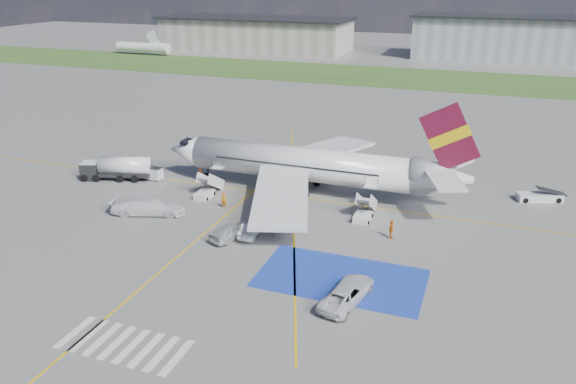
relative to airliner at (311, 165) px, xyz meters
The scene contains 22 objects.
ground 14.48m from the airliner, 96.14° to the right, with size 400.00×400.00×0.00m, color #60605E.
grass_strip 81.08m from the airliner, 91.06° to the left, with size 400.00×30.00×0.01m, color #2D4C1E.
taxiway_line_main 4.21m from the airliner, 126.97° to the right, with size 120.00×0.20×0.01m, color gold.
taxiway_line_cross 25.10m from the airliner, 105.17° to the right, with size 0.20×60.00×0.01m, color gold.
taxiway_line_diag 4.21m from the airliner, 126.97° to the right, with size 0.20×60.00×0.01m, color gold.
staging_box 20.19m from the airliner, 64.74° to the right, with size 14.00×8.00×0.01m, color #1B36A4.
crosswalk 32.35m from the airliner, 95.90° to the right, with size 9.00×4.00×0.01m.
terminal_west 129.04m from the airliner, 115.97° to the left, with size 60.00×22.00×10.00m, color gray.
terminal_centre 122.43m from the airliner, 81.31° to the left, with size 48.00×18.00×12.00m, color gray.
airliner is the anchor object (origin of this frame).
airstairs_fwd 12.52m from the airliner, 154.30° to the right, with size 1.90×5.20×3.60m.
airstairs_aft 9.59m from the airliner, 35.25° to the right, with size 1.90×5.20×3.60m.
fuel_tanker 24.48m from the airliner, behind, with size 8.82×4.71×2.92m.
gpu_cart 19.97m from the airliner, behind, with size 2.07×1.44×1.64m.
belt_loader 26.13m from the airliner, 14.66° to the left, with size 5.53×3.40×1.60m.
car_silver_a 15.03m from the airliner, 103.82° to the right, with size 1.85×4.60×1.57m, color #AEB1B6.
car_silver_b 13.38m from the airliner, 98.74° to the right, with size 1.46×4.19×1.38m, color #B7BBBF.
van_white_a 23.54m from the airliner, 65.12° to the right, with size 2.37×5.14×1.93m, color silver.
van_white_b 18.87m from the airliner, 140.13° to the right, with size 2.40×5.90×2.31m, color silver.
crew_fwd 11.05m from the airliner, 134.30° to the right, with size 0.67×0.44×1.83m, color orange.
crew_nose 14.25m from the airliner, behind, with size 0.80×0.62×1.65m, color #E8580C.
crew_aft 14.40m from the airliner, 38.89° to the right, with size 1.10×0.46×1.87m, color orange.
Camera 1 is at (20.09, -44.54, 24.19)m, focal length 35.00 mm.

